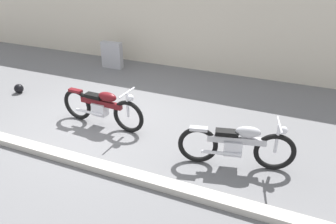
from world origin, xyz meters
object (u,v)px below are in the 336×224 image
motorcycle_silver (237,145)px  motorcycle_maroon (102,107)px  stone_marker (112,55)px  helmet (19,89)px

motorcycle_silver → motorcycle_maroon: bearing=160.3°
stone_marker → helmet: 2.97m
stone_marker → helmet: bearing=-114.5°
helmet → motorcycle_maroon: (3.03, -0.60, 0.32)m
stone_marker → motorcycle_maroon: size_ratio=0.41×
motorcycle_maroon → motorcycle_silver: bearing=-3.8°
stone_marker → motorcycle_silver: (4.76, -3.60, 0.02)m
stone_marker → motorcycle_maroon: motorcycle_maroon is taller
stone_marker → motorcycle_maroon: (1.81, -3.29, 0.02)m
stone_marker → motorcycle_silver: motorcycle_silver is taller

